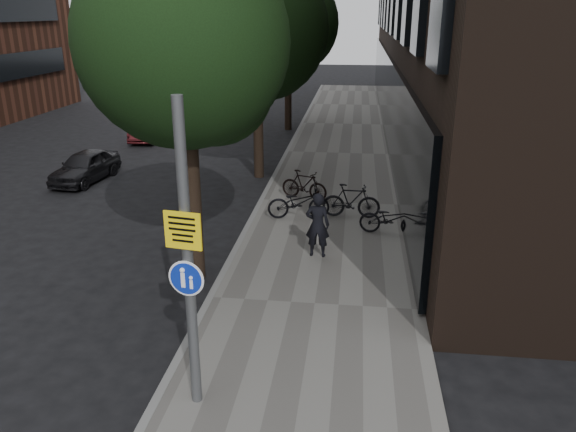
% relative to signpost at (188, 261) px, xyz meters
% --- Properties ---
extents(ground, '(120.00, 120.00, 0.00)m').
position_rel_signpost_xyz_m(ground, '(1.35, -0.01, -2.52)').
color(ground, black).
rests_on(ground, ground).
extents(sidewalk, '(4.50, 60.00, 0.12)m').
position_rel_signpost_xyz_m(sidewalk, '(1.60, 9.99, -2.46)').
color(sidewalk, slate).
rests_on(sidewalk, ground).
extents(curb_edge, '(0.15, 60.00, 0.13)m').
position_rel_signpost_xyz_m(curb_edge, '(-0.65, 9.99, -2.45)').
color(curb_edge, slate).
rests_on(curb_edge, ground).
extents(street_tree_near, '(4.40, 4.40, 7.50)m').
position_rel_signpost_xyz_m(street_tree_near, '(-1.18, 4.63, 2.59)').
color(street_tree_near, black).
rests_on(street_tree_near, ground).
extents(street_tree_mid, '(5.00, 5.00, 7.80)m').
position_rel_signpost_xyz_m(street_tree_mid, '(-1.18, 13.13, 2.59)').
color(street_tree_mid, black).
rests_on(street_tree_mid, ground).
extents(street_tree_far, '(5.00, 5.00, 7.80)m').
position_rel_signpost_xyz_m(street_tree_far, '(-1.18, 22.13, 2.59)').
color(street_tree_far, black).
rests_on(street_tree_far, ground).
extents(signpost, '(0.55, 0.16, 4.75)m').
position_rel_signpost_xyz_m(signpost, '(0.00, 0.00, 0.00)').
color(signpost, '#595B5E').
rests_on(signpost, sidewalk).
extents(pedestrian, '(0.62, 0.42, 1.64)m').
position_rel_signpost_xyz_m(pedestrian, '(1.47, 5.76, -1.58)').
color(pedestrian, black).
rests_on(pedestrian, sidewalk).
extents(parked_bike_facade_near, '(1.78, 0.84, 0.90)m').
position_rel_signpost_xyz_m(parked_bike_facade_near, '(3.35, 7.43, -1.95)').
color(parked_bike_facade_near, black).
rests_on(parked_bike_facade_near, sidewalk).
extents(parked_bike_facade_far, '(1.71, 0.53, 1.02)m').
position_rel_signpost_xyz_m(parked_bike_facade_far, '(2.26, 8.66, -1.89)').
color(parked_bike_facade_far, black).
rests_on(parked_bike_facade_far, sidewalk).
extents(parked_bike_curb_near, '(1.91, 0.98, 0.96)m').
position_rel_signpost_xyz_m(parked_bike_curb_near, '(0.73, 8.41, -1.92)').
color(parked_bike_curb_near, black).
rests_on(parked_bike_curb_near, sidewalk).
extents(parked_bike_curb_far, '(1.65, 0.97, 0.96)m').
position_rel_signpost_xyz_m(parked_bike_curb_far, '(0.72, 10.18, -1.92)').
color(parked_bike_curb_far, black).
rests_on(parked_bike_curb_far, sidewalk).
extents(parked_car_near, '(1.68, 3.41, 1.12)m').
position_rel_signpost_xyz_m(parked_car_near, '(-7.43, 11.65, -1.96)').
color(parked_car_near, black).
rests_on(parked_car_near, ground).
extents(parked_car_mid, '(1.52, 3.46, 1.11)m').
position_rel_signpost_xyz_m(parked_car_mid, '(-7.63, 18.68, -1.97)').
color(parked_car_mid, maroon).
rests_on(parked_car_mid, ground).
extents(parked_car_far, '(1.79, 4.15, 1.19)m').
position_rel_signpost_xyz_m(parked_car_far, '(-6.60, 26.77, -1.92)').
color(parked_car_far, '#1A1F2F').
rests_on(parked_car_far, ground).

